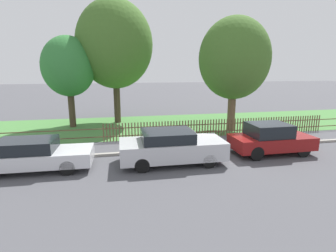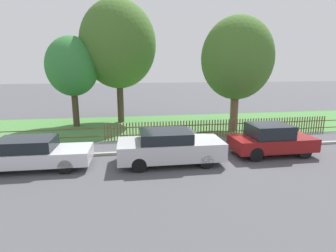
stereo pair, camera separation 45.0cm
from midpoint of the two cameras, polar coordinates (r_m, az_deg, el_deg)
ground_plane at (r=13.59m, az=14.25°, el=-4.70°), size 120.00×120.00×0.00m
kerb_stone at (r=13.66m, az=14.08°, el=-4.34°), size 43.25×0.20×0.12m
grass_strip at (r=19.12m, az=6.39°, el=0.59°), size 43.25×7.31×0.01m
park_fence at (r=15.67m, az=10.46°, el=-0.33°), size 43.25×0.05×1.01m
parked_car_silver_hatchback at (r=11.62m, az=-28.50°, el=-5.53°), size 4.46×1.75×1.25m
parked_car_black_saloon at (r=10.99m, az=-0.47°, el=-4.49°), size 4.38×1.94×1.40m
parked_car_navy_estate at (r=12.99m, az=20.50°, el=-2.59°), size 3.72×1.68×1.44m
covered_motorcycle at (r=13.19m, az=1.87°, el=-2.05°), size 1.84×0.77×1.02m
tree_nearest_kerb at (r=18.70m, az=-21.52°, el=11.90°), size 3.39×3.39×5.98m
tree_behind_motorcycle at (r=19.41m, az=-12.22°, el=16.92°), size 5.27×5.27×8.56m
tree_mid_park at (r=17.02m, az=13.45°, el=14.05°), size 4.35×4.35×7.01m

